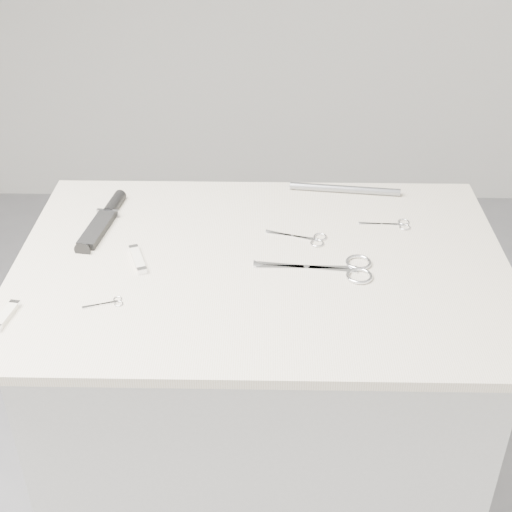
{
  "coord_description": "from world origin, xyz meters",
  "views": [
    {
      "loc": [
        0.01,
        -1.2,
        1.71
      ],
      "look_at": [
        -0.01,
        0.02,
        0.92
      ],
      "focal_mm": 50.0,
      "sensor_mm": 36.0,
      "label": 1
    }
  ],
  "objects_px": {
    "plinth": "(261,426)",
    "metal_rail": "(345,189)",
    "tiny_scissors": "(108,303)",
    "large_shears": "(340,268)",
    "pocket_knife_b": "(138,259)",
    "embroidery_scissors_b": "(394,224)",
    "embroidery_scissors_a": "(308,238)",
    "sheathed_knife": "(105,217)",
    "pocket_knife_a": "(6,316)"
  },
  "relations": [
    {
      "from": "embroidery_scissors_a",
      "to": "metal_rail",
      "type": "height_order",
      "value": "metal_rail"
    },
    {
      "from": "embroidery_scissors_a",
      "to": "metal_rail",
      "type": "xyz_separation_m",
      "value": [
        0.1,
        0.21,
        0.01
      ]
    },
    {
      "from": "plinth",
      "to": "pocket_knife_b",
      "type": "bearing_deg",
      "value": -178.6
    },
    {
      "from": "plinth",
      "to": "tiny_scissors",
      "type": "height_order",
      "value": "tiny_scissors"
    },
    {
      "from": "embroidery_scissors_a",
      "to": "tiny_scissors",
      "type": "bearing_deg",
      "value": -131.27
    },
    {
      "from": "large_shears",
      "to": "pocket_knife_a",
      "type": "distance_m",
      "value": 0.64
    },
    {
      "from": "plinth",
      "to": "large_shears",
      "type": "height_order",
      "value": "large_shears"
    },
    {
      "from": "pocket_knife_b",
      "to": "embroidery_scissors_a",
      "type": "bearing_deg",
      "value": -95.06
    },
    {
      "from": "tiny_scissors",
      "to": "metal_rail",
      "type": "height_order",
      "value": "metal_rail"
    },
    {
      "from": "tiny_scissors",
      "to": "plinth",
      "type": "bearing_deg",
      "value": 9.33
    },
    {
      "from": "plinth",
      "to": "embroidery_scissors_a",
      "type": "bearing_deg",
      "value": 42.09
    },
    {
      "from": "embroidery_scissors_a",
      "to": "sheathed_knife",
      "type": "distance_m",
      "value": 0.45
    },
    {
      "from": "sheathed_knife",
      "to": "metal_rail",
      "type": "bearing_deg",
      "value": -66.81
    },
    {
      "from": "plinth",
      "to": "sheathed_knife",
      "type": "bearing_deg",
      "value": 155.79
    },
    {
      "from": "large_shears",
      "to": "pocket_knife_a",
      "type": "height_order",
      "value": "pocket_knife_a"
    },
    {
      "from": "tiny_scissors",
      "to": "pocket_knife_a",
      "type": "xyz_separation_m",
      "value": [
        -0.18,
        -0.05,
        0.0
      ]
    },
    {
      "from": "pocket_knife_a",
      "to": "tiny_scissors",
      "type": "bearing_deg",
      "value": -66.02
    },
    {
      "from": "embroidery_scissors_a",
      "to": "embroidery_scissors_b",
      "type": "distance_m",
      "value": 0.2
    },
    {
      "from": "tiny_scissors",
      "to": "pocket_knife_a",
      "type": "distance_m",
      "value": 0.18
    },
    {
      "from": "embroidery_scissors_a",
      "to": "pocket_knife_a",
      "type": "bearing_deg",
      "value": -136.25
    },
    {
      "from": "plinth",
      "to": "pocket_knife_a",
      "type": "distance_m",
      "value": 0.69
    },
    {
      "from": "pocket_knife_a",
      "to": "metal_rail",
      "type": "xyz_separation_m",
      "value": [
        0.65,
        0.5,
        0.0
      ]
    },
    {
      "from": "pocket_knife_b",
      "to": "metal_rail",
      "type": "xyz_separation_m",
      "value": [
        0.44,
        0.31,
        0.0
      ]
    },
    {
      "from": "sheathed_knife",
      "to": "metal_rail",
      "type": "xyz_separation_m",
      "value": [
        0.54,
        0.14,
        0.0
      ]
    },
    {
      "from": "large_shears",
      "to": "pocket_knife_b",
      "type": "relative_size",
      "value": 2.34
    },
    {
      "from": "plinth",
      "to": "pocket_knife_b",
      "type": "height_order",
      "value": "pocket_knife_b"
    },
    {
      "from": "pocket_knife_b",
      "to": "metal_rail",
      "type": "distance_m",
      "value": 0.54
    },
    {
      "from": "embroidery_scissors_b",
      "to": "tiny_scissors",
      "type": "height_order",
      "value": "same"
    },
    {
      "from": "plinth",
      "to": "metal_rail",
      "type": "bearing_deg",
      "value": 57.29
    },
    {
      "from": "plinth",
      "to": "sheathed_knife",
      "type": "xyz_separation_m",
      "value": [
        -0.35,
        0.16,
        0.48
      ]
    },
    {
      "from": "large_shears",
      "to": "pocket_knife_a",
      "type": "relative_size",
      "value": 2.83
    },
    {
      "from": "pocket_knife_b",
      "to": "plinth",
      "type": "bearing_deg",
      "value": -108.75
    },
    {
      "from": "embroidery_scissors_a",
      "to": "embroidery_scissors_b",
      "type": "height_order",
      "value": "same"
    },
    {
      "from": "plinth",
      "to": "embroidery_scissors_a",
      "type": "height_order",
      "value": "embroidery_scissors_a"
    },
    {
      "from": "embroidery_scissors_a",
      "to": "sheathed_knife",
      "type": "xyz_separation_m",
      "value": [
        -0.44,
        0.07,
        0.01
      ]
    },
    {
      "from": "embroidery_scissors_a",
      "to": "pocket_knife_a",
      "type": "xyz_separation_m",
      "value": [
        -0.55,
        -0.28,
        0.0
      ]
    },
    {
      "from": "embroidery_scissors_a",
      "to": "large_shears",
      "type": "bearing_deg",
      "value": -45.81
    },
    {
      "from": "large_shears",
      "to": "pocket_knife_a",
      "type": "bearing_deg",
      "value": -160.91
    },
    {
      "from": "plinth",
      "to": "tiny_scissors",
      "type": "xyz_separation_m",
      "value": [
        -0.28,
        -0.15,
        0.47
      ]
    },
    {
      "from": "tiny_scissors",
      "to": "pocket_knife_b",
      "type": "distance_m",
      "value": 0.15
    },
    {
      "from": "embroidery_scissors_a",
      "to": "sheathed_knife",
      "type": "relative_size",
      "value": 0.56
    },
    {
      "from": "metal_rail",
      "to": "embroidery_scissors_b",
      "type": "bearing_deg",
      "value": -57.72
    },
    {
      "from": "tiny_scissors",
      "to": "pocket_knife_b",
      "type": "bearing_deg",
      "value": 58.78
    },
    {
      "from": "large_shears",
      "to": "embroidery_scissors_a",
      "type": "relative_size",
      "value": 1.8
    },
    {
      "from": "embroidery_scissors_b",
      "to": "pocket_knife_a",
      "type": "height_order",
      "value": "pocket_knife_a"
    },
    {
      "from": "plinth",
      "to": "sheathed_knife",
      "type": "distance_m",
      "value": 0.61
    },
    {
      "from": "embroidery_scissors_b",
      "to": "sheathed_knife",
      "type": "bearing_deg",
      "value": -178.31
    },
    {
      "from": "large_shears",
      "to": "tiny_scissors",
      "type": "height_order",
      "value": "large_shears"
    },
    {
      "from": "plinth",
      "to": "metal_rail",
      "type": "distance_m",
      "value": 0.6
    },
    {
      "from": "embroidery_scissors_b",
      "to": "metal_rail",
      "type": "relative_size",
      "value": 0.43
    }
  ]
}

